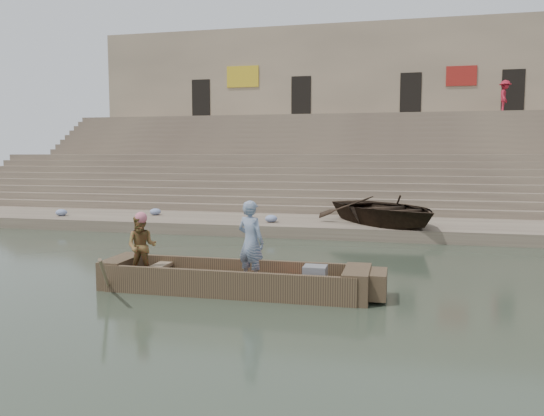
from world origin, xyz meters
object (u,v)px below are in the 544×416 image
(standing_man, at_px, (251,242))
(pedestrian, at_px, (505,96))
(beached_rowboat, at_px, (385,210))
(main_rowboat, at_px, (234,286))
(television, at_px, (315,276))
(rowing_man, at_px, (142,246))

(standing_man, relative_size, pedestrian, 0.93)
(beached_rowboat, xyz_separation_m, pedestrian, (6.26, 14.60, 5.21))
(standing_man, xyz_separation_m, pedestrian, (8.72, 23.23, 5.05))
(main_rowboat, height_order, pedestrian, pedestrian)
(main_rowboat, distance_m, beached_rowboat, 9.05)
(standing_man, xyz_separation_m, television, (1.31, 0.07, -0.65))
(rowing_man, distance_m, pedestrian, 26.33)
(television, relative_size, beached_rowboat, 0.09)
(rowing_man, distance_m, television, 3.74)
(television, bearing_deg, beached_rowboat, 82.32)
(main_rowboat, bearing_deg, standing_man, -10.32)
(main_rowboat, xyz_separation_m, beached_rowboat, (2.86, 8.55, 0.80))
(standing_man, relative_size, television, 3.69)
(rowing_man, xyz_separation_m, television, (3.70, 0.14, -0.47))
(rowing_man, xyz_separation_m, pedestrian, (11.12, 23.29, 5.22))
(pedestrian, bearing_deg, television, 176.83)
(television, bearing_deg, standing_man, -176.82)
(television, bearing_deg, pedestrian, 72.24)
(pedestrian, bearing_deg, rowing_man, 169.07)
(standing_man, distance_m, rowing_man, 2.41)
(beached_rowboat, bearing_deg, standing_man, -144.13)
(main_rowboat, height_order, rowing_man, rowing_man)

